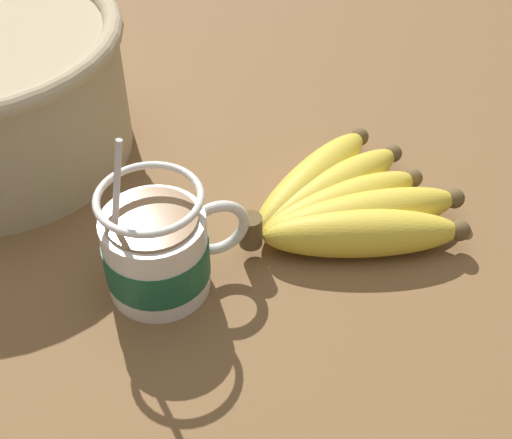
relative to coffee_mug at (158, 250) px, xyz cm
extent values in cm
cube|color=brown|center=(2.52, -2.11, -5.79)|extent=(114.72, 114.72, 3.45)
cylinder|color=white|center=(-0.15, 0.00, -0.33)|extent=(8.39, 8.39, 7.48)
cylinder|color=#195638|center=(-0.15, 0.00, -0.65)|extent=(8.59, 8.59, 3.42)
torus|color=white|center=(4.99, 0.00, 0.81)|extent=(5.59, 0.90, 5.59)
cylinder|color=#997551|center=(-0.15, 0.00, 3.51)|extent=(7.19, 7.19, 0.40)
torus|color=white|center=(-0.15, 0.00, 5.69)|extent=(8.39, 8.39, 0.60)
cylinder|color=silver|center=(-2.84, 0.00, 4.44)|extent=(2.95, 0.50, 14.12)
ellipsoid|color=silver|center=(-1.61, 0.00, -2.57)|extent=(3.00, 2.00, 0.80)
cylinder|color=brown|center=(8.16, 0.73, -1.21)|extent=(2.00, 2.00, 3.00)
ellipsoid|color=gold|center=(17.26, -2.13, -1.96)|extent=(17.55, 9.15, 4.22)
sphere|color=brown|center=(25.40, -4.69, -1.96)|extent=(1.90, 1.90, 1.90)
ellipsoid|color=gold|center=(18.19, -0.13, -1.97)|extent=(18.41, 5.72, 4.19)
sphere|color=brown|center=(27.22, -0.90, -1.97)|extent=(1.89, 1.89, 1.89)
ellipsoid|color=gold|center=(17.18, 1.94, -2.10)|extent=(16.57, 6.07, 3.95)
sphere|color=brown|center=(25.20, 3.02, -2.10)|extent=(1.78, 1.78, 1.78)
ellipsoid|color=gold|center=(17.15, 4.04, -2.12)|extent=(17.45, 9.59, 3.90)
sphere|color=brown|center=(25.21, 7.01, -2.12)|extent=(1.76, 1.76, 1.76)
ellipsoid|color=gold|center=(16.15, 5.87, -2.05)|extent=(16.47, 12.59, 4.04)
sphere|color=brown|center=(23.28, 10.47, -2.05)|extent=(1.82, 1.82, 1.82)
camera|label=1|loc=(-6.23, -39.99, 41.01)|focal=50.00mm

